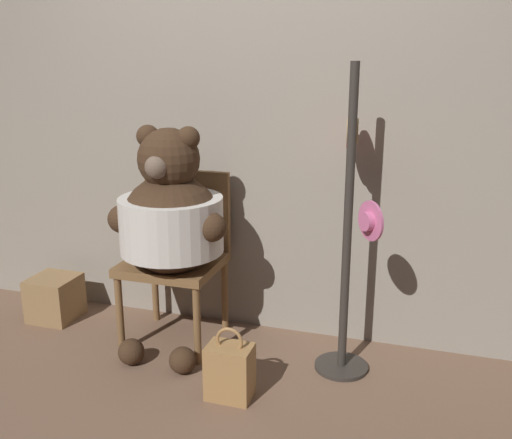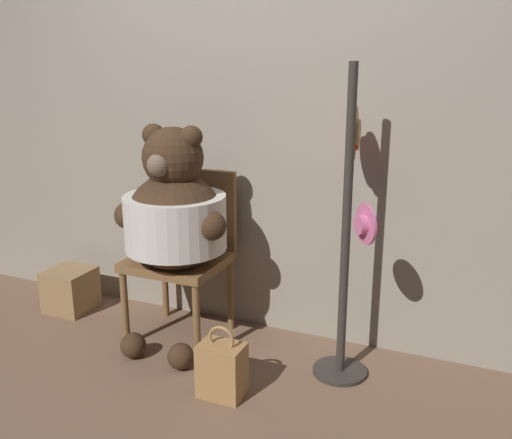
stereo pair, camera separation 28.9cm
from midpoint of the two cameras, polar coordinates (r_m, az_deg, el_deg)
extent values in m
plane|color=brown|center=(2.99, -1.99, -15.93)|extent=(14.00, 14.00, 0.00)
cube|color=gray|center=(3.23, 3.48, 11.06)|extent=(8.00, 0.10, 2.61)
cylinder|color=brown|center=(3.27, -10.50, -8.82)|extent=(0.04, 0.04, 0.44)
cylinder|color=brown|center=(3.06, -3.24, -10.38)|extent=(0.04, 0.04, 0.44)
cylinder|color=brown|center=(3.60, -6.82, -6.33)|extent=(0.04, 0.04, 0.44)
cylinder|color=brown|center=(3.41, -0.08, -7.53)|extent=(0.04, 0.04, 0.44)
cube|color=brown|center=(3.23, -5.29, -4.23)|extent=(0.52, 0.48, 0.05)
cube|color=brown|center=(3.34, -3.60, 1.13)|extent=(0.52, 0.04, 0.47)
sphere|color=#3D2819|center=(3.08, -5.41, -0.30)|extent=(0.54, 0.54, 0.54)
cylinder|color=silver|center=(3.08, -5.41, -0.30)|extent=(0.55, 0.55, 0.30)
sphere|color=#3D2819|center=(3.00, -5.59, 6.16)|extent=(0.32, 0.32, 0.32)
sphere|color=#3D2819|center=(3.04, -7.54, 8.38)|extent=(0.12, 0.12, 0.12)
sphere|color=#3D2819|center=(2.93, -3.68, 8.21)|extent=(0.12, 0.12, 0.12)
sphere|color=brown|center=(2.88, -6.89, 5.40)|extent=(0.12, 0.12, 0.12)
sphere|color=#3D2819|center=(3.14, -10.12, 0.38)|extent=(0.15, 0.15, 0.15)
sphere|color=#3D2819|center=(2.90, -1.61, -0.69)|extent=(0.15, 0.15, 0.15)
sphere|color=#3D2819|center=(3.20, -9.62, -12.37)|extent=(0.14, 0.14, 0.14)
sphere|color=#3D2819|center=(3.07, -4.81, -13.54)|extent=(0.14, 0.14, 0.14)
cylinder|color=#332D28|center=(3.10, 11.12, -14.70)|extent=(0.28, 0.28, 0.02)
cylinder|color=#332D28|center=(2.80, 11.96, -0.96)|extent=(0.04, 0.04, 1.56)
cylinder|color=tan|center=(2.83, 12.71, 8.51)|extent=(0.04, 0.26, 0.26)
cylinder|color=tan|center=(2.83, 12.71, 8.51)|extent=(0.07, 0.13, 0.12)
cylinder|color=#D16693|center=(2.62, 14.05, -0.50)|extent=(0.13, 0.15, 0.19)
cylinder|color=#D16693|center=(2.62, 14.05, -0.50)|extent=(0.12, 0.12, 0.09)
cylinder|color=red|center=(2.90, 12.63, 7.74)|extent=(0.04, 0.20, 0.21)
cylinder|color=red|center=(2.90, 12.63, 7.74)|extent=(0.06, 0.10, 0.10)
cube|color=#A87A47|center=(2.81, -0.41, -14.91)|extent=(0.22, 0.15, 0.27)
torus|color=#A87A47|center=(2.73, -0.41, -11.96)|extent=(0.14, 0.02, 0.14)
cube|color=#937047|center=(3.83, -16.03, -6.81)|extent=(0.27, 0.27, 0.27)
camera|label=1|loc=(0.14, -87.14, 0.82)|focal=40.00mm
camera|label=2|loc=(0.14, 92.86, -0.82)|focal=40.00mm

